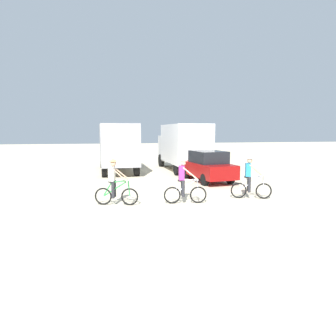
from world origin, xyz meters
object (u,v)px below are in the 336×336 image
cyclist_orange_shirt (115,184)px  box_truck_avon_van (183,145)px  box_truck_grey_hauler (118,145)px  cyclist_cowboy_hat (184,183)px  cyclist_near_camera (250,179)px  sedan_parked (207,166)px

cyclist_orange_shirt → box_truck_avon_van: bearing=61.4°
box_truck_grey_hauler → cyclist_cowboy_hat: bearing=-77.5°
box_truck_grey_hauler → cyclist_near_camera: size_ratio=3.75×
sedan_parked → cyclist_cowboy_hat: cyclist_cowboy_hat is taller
cyclist_orange_shirt → cyclist_cowboy_hat: bearing=-6.1°
cyclist_cowboy_hat → cyclist_near_camera: 3.01m
cyclist_orange_shirt → cyclist_near_camera: same height
box_truck_grey_hauler → cyclist_near_camera: box_truck_grey_hauler is taller
sedan_parked → cyclist_near_camera: size_ratio=2.42×
sedan_parked → box_truck_avon_van: bearing=92.4°
cyclist_cowboy_hat → cyclist_orange_shirt: bearing=173.9°
sedan_parked → cyclist_orange_shirt: cyclist_orange_shirt is taller
box_truck_grey_hauler → cyclist_cowboy_hat: size_ratio=3.75×
box_truck_grey_hauler → sedan_parked: box_truck_grey_hauler is taller
box_truck_grey_hauler → cyclist_orange_shirt: box_truck_grey_hauler is taller
cyclist_orange_shirt → cyclist_near_camera: size_ratio=1.00×
cyclist_orange_shirt → box_truck_grey_hauler: bearing=87.1°
cyclist_cowboy_hat → sedan_parked: bearing=61.4°
box_truck_avon_van → sedan_parked: 4.99m
box_truck_avon_van → cyclist_near_camera: bearing=-86.9°
sedan_parked → cyclist_cowboy_hat: size_ratio=2.42×
box_truck_avon_van → cyclist_near_camera: 9.61m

